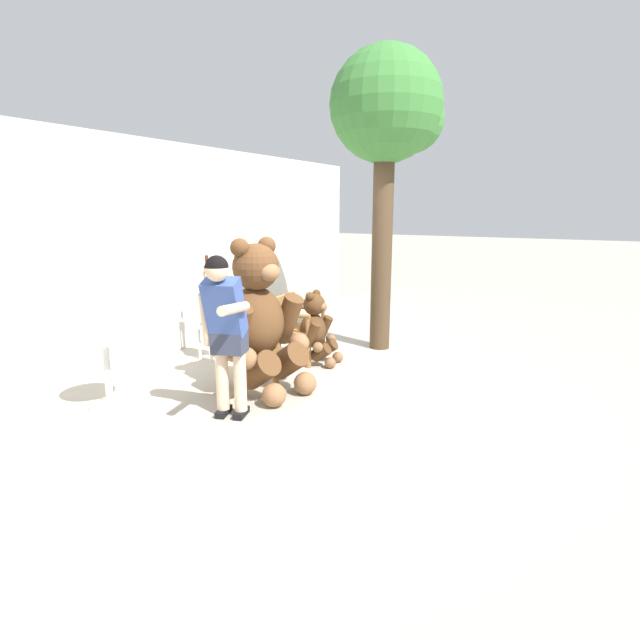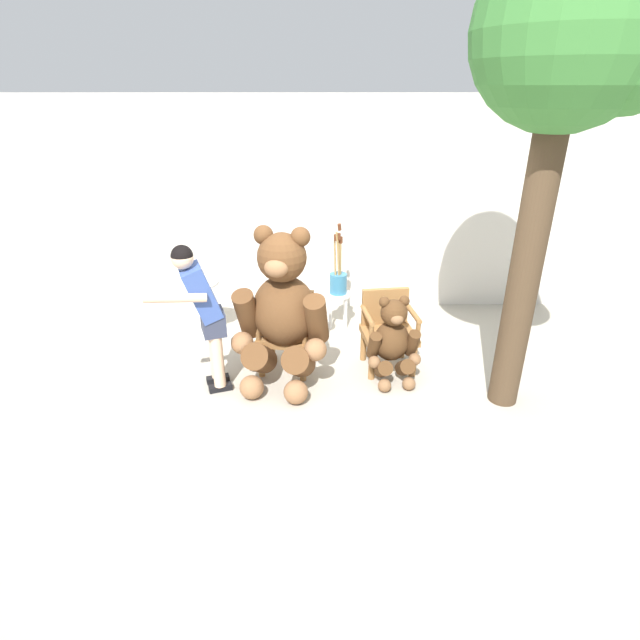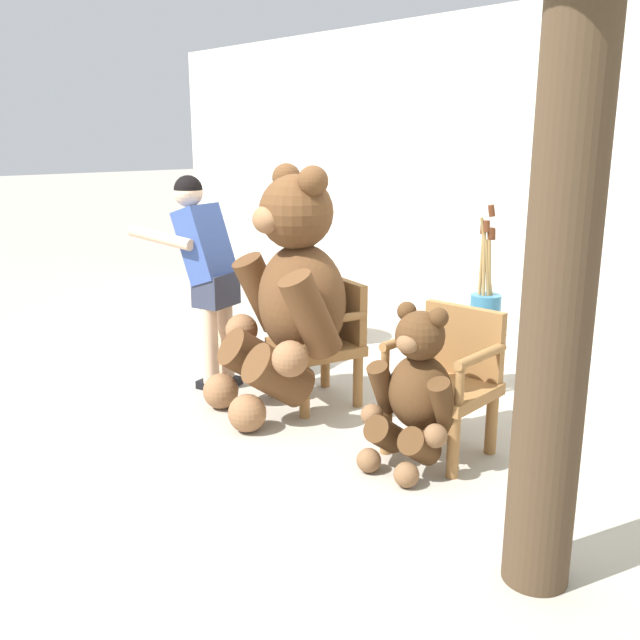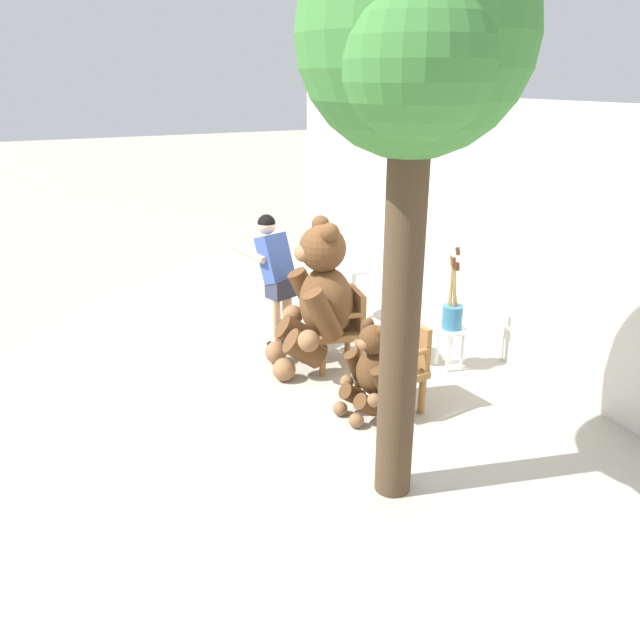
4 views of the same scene
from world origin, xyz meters
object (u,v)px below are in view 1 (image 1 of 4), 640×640
object	(u,v)px
patio_tree	(390,116)
wooden_chair_right	(296,326)
teddy_bear_small	(316,328)
brush_bucket	(209,310)
teddy_bear_large	(260,318)
person_visitor	(225,324)
round_side_table	(107,364)
wooden_chair_left	(243,346)
white_stool	(210,332)

from	to	relation	value
patio_tree	wooden_chair_right	bearing A→B (deg)	146.91
teddy_bear_small	brush_bucket	distance (m)	1.43
teddy_bear_small	brush_bucket	bearing A→B (deg)	111.09
teddy_bear_large	brush_bucket	bearing A→B (deg)	63.81
person_visitor	brush_bucket	size ratio (longest dim) A/B	1.72
brush_bucket	patio_tree	xyz separation A→B (m)	(1.64, -1.78, 2.47)
teddy_bear_large	person_visitor	xyz separation A→B (m)	(-0.76, -0.17, 0.11)
round_side_table	teddy_bear_large	bearing A→B (deg)	-43.88
patio_tree	round_side_table	bearing A→B (deg)	155.46
wooden_chair_left	brush_bucket	world-z (taller)	brush_bucket
teddy_bear_large	white_stool	distance (m)	1.52
white_stool	round_side_table	distance (m)	1.77
wooden_chair_right	round_side_table	xyz separation A→B (m)	(-2.25, 0.80, -0.01)
teddy_bear_large	brush_bucket	distance (m)	1.46
wooden_chair_left	teddy_bear_small	bearing A→B (deg)	-14.59
white_stool	teddy_bear_large	bearing A→B (deg)	-116.14
person_visitor	white_stool	world-z (taller)	person_visitor
person_visitor	brush_bucket	distance (m)	2.05
teddy_bear_small	person_visitor	bearing A→B (deg)	-175.56
teddy_bear_large	round_side_table	world-z (taller)	teddy_bear_large
round_side_table	wooden_chair_right	bearing A→B (deg)	-19.66
white_stool	patio_tree	distance (m)	3.68
teddy_bear_large	round_side_table	size ratio (longest dim) A/B	2.30
teddy_bear_small	person_visitor	world-z (taller)	person_visitor
teddy_bear_small	wooden_chair_left	bearing A→B (deg)	165.41
wooden_chair_right	brush_bucket	xyz separation A→B (m)	(-0.50, 1.03, 0.19)
teddy_bear_small	patio_tree	bearing A→B (deg)	-21.90
wooden_chair_left	white_stool	bearing A→B (deg)	59.54
teddy_bear_small	round_side_table	distance (m)	2.51
brush_bucket	teddy_bear_large	bearing A→B (deg)	-116.19
person_visitor	brush_bucket	bearing A→B (deg)	46.36
white_stool	round_side_table	world-z (taller)	round_side_table
teddy_bear_small	round_side_table	size ratio (longest dim) A/B	1.31
wooden_chair_left	wooden_chair_right	world-z (taller)	same
teddy_bear_small	person_visitor	xyz separation A→B (m)	(-1.91, -0.15, 0.46)
white_stool	brush_bucket	xyz separation A→B (m)	(-0.00, -0.00, 0.30)
teddy_bear_large	round_side_table	distance (m)	1.59
white_stool	patio_tree	bearing A→B (deg)	-47.28
brush_bucket	round_side_table	distance (m)	1.78
wooden_chair_left	wooden_chair_right	distance (m)	1.10
wooden_chair_right	white_stool	bearing A→B (deg)	115.68
teddy_bear_large	white_stool	world-z (taller)	teddy_bear_large
teddy_bear_small	white_stool	size ratio (longest dim) A/B	2.05
wooden_chair_right	patio_tree	size ratio (longest dim) A/B	0.22
patio_tree	teddy_bear_large	bearing A→B (deg)	168.15
teddy_bear_large	teddy_bear_small	world-z (taller)	teddy_bear_large
person_visitor	wooden_chair_left	bearing A→B (deg)	28.94
teddy_bear_large	patio_tree	bearing A→B (deg)	-11.85
teddy_bear_small	white_stool	bearing A→B (deg)	111.05
wooden_chair_right	teddy_bear_small	world-z (taller)	teddy_bear_small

